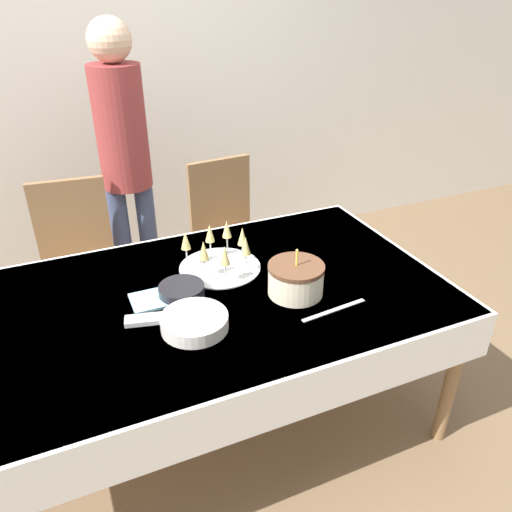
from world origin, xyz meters
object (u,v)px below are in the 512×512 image
champagne_tray (220,253)px  plate_stack_main (195,322)px  plate_stack_dessert (182,291)px  dining_chair_far_left (78,261)px  birthday_cake (296,279)px  person_standing (124,149)px  dining_chair_far_right (228,232)px

champagne_tray → plate_stack_main: 0.46m
plate_stack_main → plate_stack_dessert: 0.23m
plate_stack_main → plate_stack_dessert: plate_stack_main is taller
plate_stack_dessert → dining_chair_far_left: bearing=112.0°
plate_stack_main → birthday_cake: bearing=7.8°
champagne_tray → person_standing: person_standing is taller
dining_chair_far_left → person_standing: person_standing is taller
champagne_tray → plate_stack_main: champagne_tray is taller
plate_stack_main → person_standing: (0.02, 1.31, 0.29)m
dining_chair_far_right → plate_stack_dessert: (-0.53, -0.87, 0.23)m
plate_stack_dessert → person_standing: (0.00, 1.08, 0.30)m
dining_chair_far_right → plate_stack_dessert: size_ratio=5.04×
dining_chair_far_right → dining_chair_far_left: bearing=180.0°
champagne_tray → plate_stack_dessert: champagne_tray is taller
plate_stack_main → person_standing: bearing=89.2°
birthday_cake → dining_chair_far_right: bearing=85.0°
plate_stack_dessert → person_standing: 1.12m
birthday_cake → plate_stack_dessert: bearing=158.9°
birthday_cake → dining_chair_far_left: bearing=127.3°
dining_chair_far_right → birthday_cake: 1.08m
plate_stack_main → plate_stack_dessert: bearing=85.7°
dining_chair_far_right → plate_stack_main: (-0.55, -1.11, 0.23)m
plate_stack_main → plate_stack_dessert: size_ratio=1.34×
dining_chair_far_left → plate_stack_dessert: dining_chair_far_left is taller
birthday_cake → plate_stack_dessert: size_ratio=1.23×
champagne_tray → plate_stack_main: bearing=-122.3°
dining_chair_far_right → person_standing: person_standing is taller
plate_stack_dessert → person_standing: person_standing is taller
plate_stack_dessert → plate_stack_main: bearing=-94.3°
dining_chair_far_left → champagne_tray: dining_chair_far_left is taller
dining_chair_far_right → birthday_cake: size_ratio=4.10×
plate_stack_main → champagne_tray: bearing=57.7°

